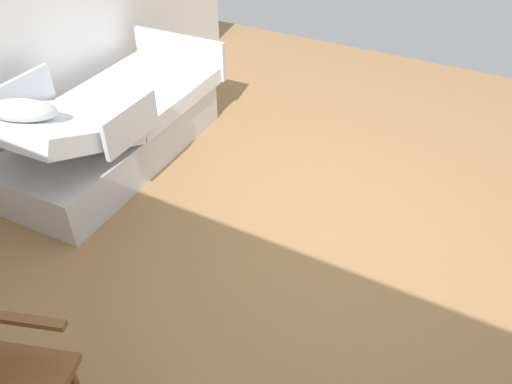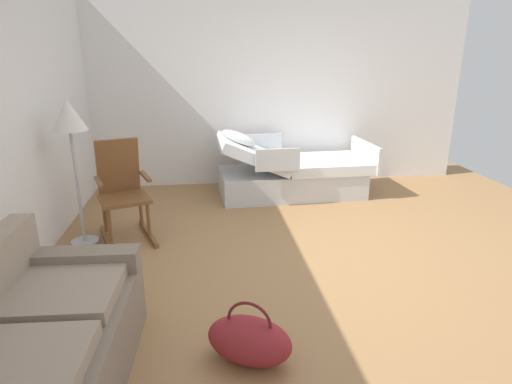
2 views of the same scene
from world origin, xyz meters
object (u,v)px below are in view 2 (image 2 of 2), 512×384
object	(u,v)px
rocking_chair	(122,192)
floor_lamp	(69,125)
hospital_bed	(291,174)
duffel_bag	(249,340)
couch	(34,356)

from	to	relation	value
rocking_chair	floor_lamp	distance (m)	0.84
hospital_bed	floor_lamp	distance (m)	2.94
hospital_bed	duffel_bag	bearing A→B (deg)	164.01
couch	floor_lamp	size ratio (longest dim) A/B	1.11
duffel_bag	rocking_chair	bearing A→B (deg)	27.46
hospital_bed	floor_lamp	bearing A→B (deg)	118.29
couch	duffel_bag	xyz separation A→B (m)	(0.19, -1.21, -0.15)
floor_lamp	duffel_bag	size ratio (longest dim) A/B	2.30
hospital_bed	duffel_bag	distance (m)	3.45
couch	rocking_chair	world-z (taller)	rocking_chair
couch	duffel_bag	bearing A→B (deg)	-81.05
rocking_chair	floor_lamp	world-z (taller)	floor_lamp
hospital_bed	rocking_chair	xyz separation A→B (m)	(-1.20, 2.05, 0.21)
couch	duffel_bag	distance (m)	1.24
hospital_bed	rocking_chair	distance (m)	2.38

